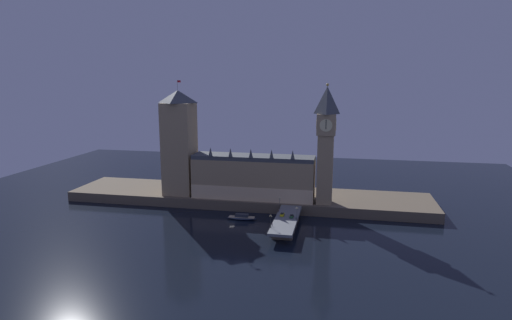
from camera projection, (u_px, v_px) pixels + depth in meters
The scene contains 15 objects.
ground_plane at pixel (232, 222), 227.35m from camera, with size 400.00×400.00×0.00m, color black.
embankment at pixel (248, 197), 264.34m from camera, with size 220.00×42.00×5.78m.
parliament_hall at pixel (253, 177), 250.51m from camera, with size 71.11×17.02×30.46m.
clock_tower at pixel (326, 141), 235.22m from camera, with size 10.65×10.76×66.81m.
victoria_tower at pixel (179, 142), 257.26m from camera, with size 17.75×17.75×68.54m.
bridge at pixel (286, 222), 216.04m from camera, with size 11.44×46.00×5.61m.
car_northbound_lead at pixel (282, 215), 219.76m from camera, with size 2.02×4.11×1.42m.
car_southbound_trail at pixel (292, 216), 217.33m from camera, with size 1.87×4.22×1.32m.
pedestrian_near_rail at pixel (272, 225), 204.16m from camera, with size 0.38×0.38×1.63m.
pedestrian_mid_walk at pixel (296, 218), 213.84m from camera, with size 0.38×0.38×1.59m.
pedestrian_far_rail at pixel (279, 211), 224.99m from camera, with size 0.38×0.38×1.63m.
street_lamp_near at pixel (271, 220), 201.84m from camera, with size 1.34×0.60×6.29m.
street_lamp_mid at pixel (297, 212), 213.89m from camera, with size 1.34×0.60×6.24m.
street_lamp_far at pixel (280, 201), 230.10m from camera, with size 1.34×0.60×6.98m.
boat_upstream at pixel (242, 218), 230.88m from camera, with size 16.01×4.77×3.21m.
Camera 1 is at (55.76, -210.17, 75.27)m, focal length 30.00 mm.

